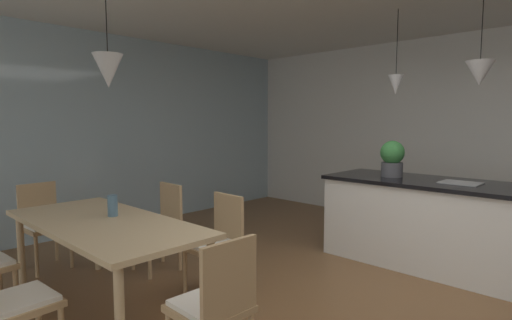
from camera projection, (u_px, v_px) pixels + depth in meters
The scene contains 14 objects.
wall_back_kitchen at pixel (502, 134), 5.21m from camera, with size 10.00×0.12×2.70m, color silver.
window_wall_left_glazing at pixel (114, 133), 5.64m from camera, with size 0.06×8.40×2.70m, color #9EB7C6.
dining_table at pixel (104, 229), 3.19m from camera, with size 1.95×0.86×0.73m.
chair_far_right at pixel (217, 241), 3.48m from camera, with size 0.42×0.42×0.87m.
chair_far_left at pixel (160, 223), 4.08m from camera, with size 0.42×0.42×0.87m.
chair_window_end at pixel (44, 222), 4.13m from camera, with size 0.43×0.43×0.87m.
chair_near_right at pixel (8, 300), 2.33m from camera, with size 0.42×0.42×0.87m.
chair_kitchen_end at pixel (215, 304), 2.28m from camera, with size 0.41×0.41×0.87m.
kitchen_island at pixel (429, 222), 4.20m from camera, with size 2.10×0.89×0.91m.
pendant_over_table at pixel (108, 71), 3.26m from camera, with size 0.24×0.24×0.92m.
pendant_over_island_main at pixel (396, 84), 4.34m from camera, with size 0.16×0.16×0.90m.
pendant_over_island_aux at pixel (480, 73), 3.77m from camera, with size 0.26×0.26×0.86m.
potted_plant_on_island at pixel (392, 158), 4.42m from camera, with size 0.26×0.26×0.40m.
vase_on_dining_table at pixel (113, 206), 3.33m from camera, with size 0.08×0.08×0.18m.
Camera 1 is at (1.28, -2.72, 1.51)m, focal length 28.19 mm.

